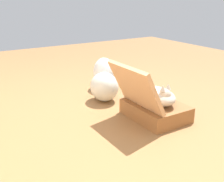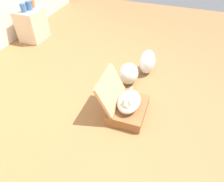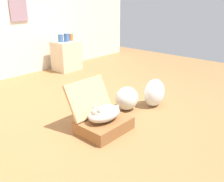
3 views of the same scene
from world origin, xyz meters
The scene contains 6 objects.
ground_plane centered at (0.00, 0.00, 0.00)m, with size 7.68×7.68×0.00m, color olive.
suitcase_base centered at (-0.27, -0.49, 0.07)m, with size 0.56×0.43×0.14m, color brown.
suitcase_lid centered at (-0.27, -0.25, 0.34)m, with size 0.56×0.43×0.04m, color tan.
cat centered at (-0.28, -0.49, 0.22)m, with size 0.50×0.28×0.21m.
plastic_bag_white centered at (0.36, -0.31, 0.16)m, with size 0.34×0.29×0.31m, color silver.
plastic_bag_clear centered at (0.71, -0.52, 0.19)m, with size 0.34×0.25×0.38m, color silver.
Camera 1 is at (-2.10, 1.12, 1.10)m, focal length 44.83 mm.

